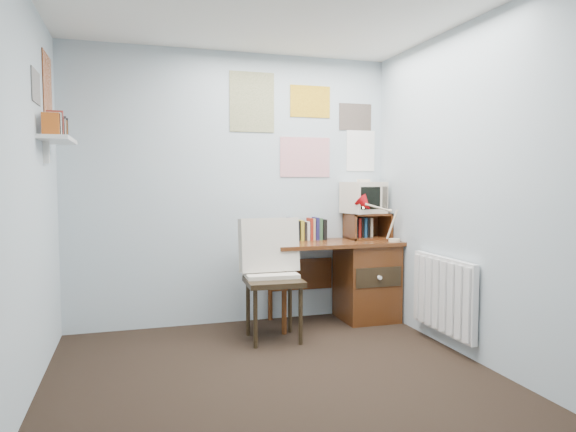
% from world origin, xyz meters
% --- Properties ---
extents(ground, '(3.50, 3.50, 0.00)m').
position_xyz_m(ground, '(0.00, 0.00, 0.00)').
color(ground, black).
rests_on(ground, ground).
extents(back_wall, '(3.00, 0.02, 2.50)m').
position_xyz_m(back_wall, '(0.00, 1.75, 1.25)').
color(back_wall, '#ACBBC5').
rests_on(back_wall, ground).
extents(left_wall, '(0.02, 3.50, 2.50)m').
position_xyz_m(left_wall, '(-1.50, 0.00, 1.25)').
color(left_wall, '#ACBBC5').
rests_on(left_wall, ground).
extents(right_wall, '(0.02, 3.50, 2.50)m').
position_xyz_m(right_wall, '(1.50, 0.00, 1.25)').
color(right_wall, '#ACBBC5').
rests_on(right_wall, ground).
extents(desk, '(1.20, 0.55, 0.76)m').
position_xyz_m(desk, '(1.17, 1.48, 0.41)').
color(desk, '#562C13').
rests_on(desk, ground).
extents(desk_chair, '(0.52, 0.50, 0.98)m').
position_xyz_m(desk_chair, '(0.21, 1.11, 0.49)').
color(desk_chair, black).
rests_on(desk_chair, ground).
extents(desk_lamp, '(0.33, 0.30, 0.38)m').
position_xyz_m(desk_lamp, '(1.42, 1.29, 0.95)').
color(desk_lamp, '#B70C13').
rests_on(desk_lamp, desk).
extents(tv_riser, '(0.40, 0.30, 0.25)m').
position_xyz_m(tv_riser, '(1.29, 1.59, 0.89)').
color(tv_riser, '#562C13').
rests_on(tv_riser, desk).
extents(crt_tv, '(0.41, 0.39, 0.33)m').
position_xyz_m(crt_tv, '(1.25, 1.61, 1.17)').
color(crt_tv, beige).
rests_on(crt_tv, tv_riser).
extents(book_row, '(0.60, 0.14, 0.22)m').
position_xyz_m(book_row, '(0.66, 1.66, 0.87)').
color(book_row, '#562C13').
rests_on(book_row, desk).
extents(radiator, '(0.09, 0.80, 0.60)m').
position_xyz_m(radiator, '(1.46, 0.55, 0.42)').
color(radiator, white).
rests_on(radiator, right_wall).
extents(wall_shelf, '(0.20, 0.62, 0.24)m').
position_xyz_m(wall_shelf, '(-1.40, 1.10, 1.62)').
color(wall_shelf, white).
rests_on(wall_shelf, left_wall).
extents(posters_back, '(1.20, 0.01, 0.90)m').
position_xyz_m(posters_back, '(0.70, 1.74, 1.85)').
color(posters_back, white).
rests_on(posters_back, back_wall).
extents(posters_left, '(0.01, 0.70, 0.60)m').
position_xyz_m(posters_left, '(-1.49, 1.10, 2.00)').
color(posters_left, white).
rests_on(posters_left, left_wall).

